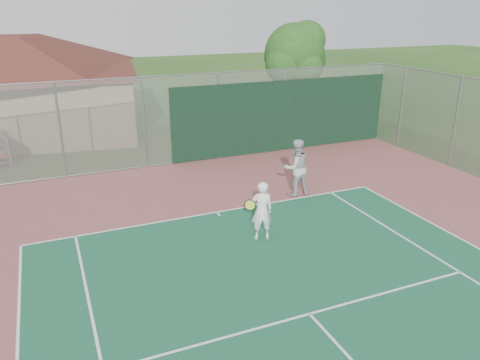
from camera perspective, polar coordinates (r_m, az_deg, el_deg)
name	(u,v)px	position (r m, az deg, el deg)	size (l,w,h in m)	color
back_fence	(221,119)	(19.06, -2.32, 7.47)	(20.08, 0.11, 3.53)	gray
side_fence_right	(455,123)	(19.81, 24.76, 6.36)	(0.08, 9.00, 3.50)	gray
clubhouse	(3,77)	(25.26, -26.90, 11.17)	(13.94, 10.32, 5.54)	tan
tree	(296,56)	(25.90, 6.82, 14.81)	(3.78, 3.58, 5.28)	#372014
player_white_front	(261,211)	(12.44, 2.63, -3.82)	(0.96, 0.67, 1.64)	white
player_grey_back	(296,168)	(15.42, 6.83, 1.44)	(0.93, 0.72, 1.91)	#B5B8BB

